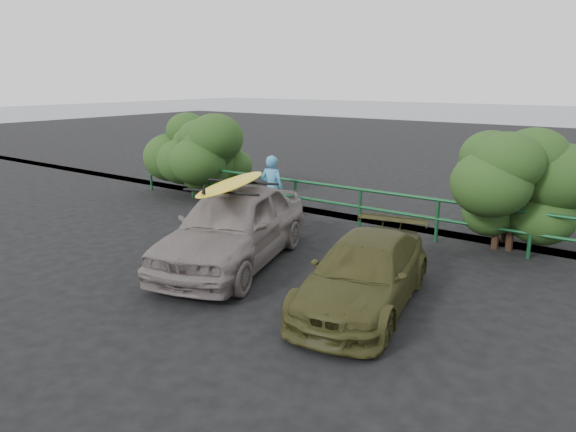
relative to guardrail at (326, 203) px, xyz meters
name	(u,v)px	position (x,y,z in m)	size (l,w,h in m)	color
ground	(188,279)	(0.00, -5.00, -0.52)	(80.00, 80.00, 0.00)	black
guardrail	(326,203)	(0.00, 0.00, 0.00)	(14.00, 0.08, 1.04)	#144725
shrub_left	(205,159)	(-4.80, 0.40, 0.69)	(3.20, 2.40, 2.42)	#27471A
shrub_right	(539,198)	(5.00, 0.50, 0.71)	(3.20, 2.40, 2.46)	#27471A
sedan	(233,226)	(0.14, -3.82, 0.27)	(1.86, 4.63, 1.58)	slate
olive_vehicle	(364,273)	(3.25, -4.10, 0.04)	(1.58, 3.88, 1.13)	#3B3A1A
man	(272,189)	(-1.21, -0.76, 0.36)	(0.64, 0.42, 1.77)	#4090C1
roof_rack	(232,187)	(0.14, -3.82, 1.08)	(1.58, 1.10, 0.05)	black
surfboard	(232,183)	(0.14, -3.82, 1.15)	(0.59, 2.84, 0.08)	yellow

